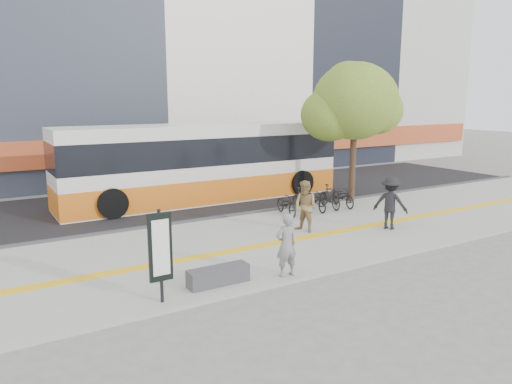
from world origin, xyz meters
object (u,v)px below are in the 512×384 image
pedestrian_dark (390,203)px  seated_woman (286,245)px  bus (204,165)px  street_tree (353,103)px  pedestrian_tan (306,206)px  signboard (160,249)px  bench (218,276)px

pedestrian_dark → seated_woman: bearing=77.4°
bus → pedestrian_dark: (3.54, -8.14, -0.68)m
street_tree → pedestrian_dark: size_ratio=3.33×
seated_woman → pedestrian_tan: 4.44m
signboard → street_tree: bearing=29.1°
pedestrian_tan → pedestrian_dark: (2.84, -1.27, 0.04)m
bus → pedestrian_tan: bearing=-84.2°
seated_woman → pedestrian_dark: 6.21m
pedestrian_dark → street_tree: bearing=-56.1°
signboard → pedestrian_dark: 9.48m
bus → street_tree: bearing=-33.2°
seated_woman → bus: bearing=-100.4°
bench → signboard: bearing=-169.2°
bench → bus: size_ratio=0.12×
bench → pedestrian_tan: (4.85, 2.83, 0.68)m
street_tree → pedestrian_tan: street_tree is taller
street_tree → pedestrian_tan: (-4.93, -3.20, -3.53)m
seated_woman → pedestrian_tan: bearing=-130.7°
seated_woman → pedestrian_tan: size_ratio=0.94×
pedestrian_dark → bus: bearing=-7.5°
bench → street_tree: street_tree is taller
street_tree → bus: 7.29m
bench → street_tree: (9.78, 6.02, 4.21)m
signboard → pedestrian_dark: signboard is taller
signboard → seated_woman: (3.40, -0.09, -0.43)m
signboard → bus: bus is taller
street_tree → pedestrian_tan: size_ratio=3.47×
bench → seated_woman: seated_woman is taller
bench → bus: (4.15, 9.70, 1.40)m
pedestrian_dark → signboard: bearing=70.4°
bench → pedestrian_dark: (7.69, 1.56, 0.72)m
signboard → bus: bearing=60.1°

